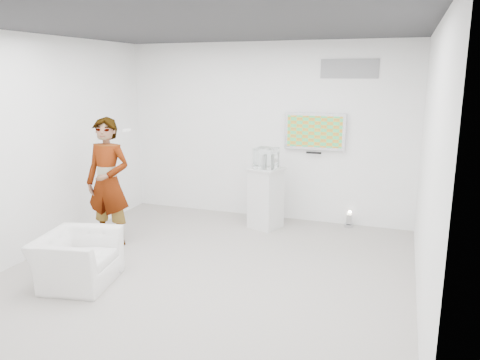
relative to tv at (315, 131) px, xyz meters
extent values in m
cube|color=#A39C95|center=(-0.85, -2.45, -1.55)|extent=(5.00, 5.00, 0.01)
cube|color=#2B2B2E|center=(-0.85, -2.45, 1.45)|extent=(5.00, 5.00, 0.01)
cube|color=white|center=(-0.85, 0.05, -0.05)|extent=(5.00, 0.01, 3.00)
cube|color=white|center=(-0.85, -4.95, -0.05)|extent=(5.00, 0.01, 3.00)
cube|color=white|center=(-3.35, -2.45, -0.05)|extent=(0.01, 5.00, 3.00)
cube|color=white|center=(1.65, -2.45, -0.05)|extent=(0.01, 5.00, 3.00)
cube|color=silver|center=(0.00, 0.00, 0.00)|extent=(1.00, 0.08, 0.60)
cube|color=gray|center=(0.50, 0.04, 1.00)|extent=(0.90, 0.02, 0.30)
imported|color=silver|center=(-2.60, -2.07, -0.61)|extent=(0.69, 0.46, 1.88)
imported|color=silver|center=(-2.21, -3.33, -1.25)|extent=(0.97, 1.07, 0.61)
cube|color=silver|center=(-0.67, -0.56, -1.05)|extent=(0.62, 0.62, 1.00)
cylinder|color=silver|center=(0.63, -0.09, -1.43)|extent=(0.18, 0.18, 0.25)
cube|color=silver|center=(-0.67, -0.56, -0.39)|extent=(0.37, 0.37, 0.32)
cube|color=silver|center=(-0.67, -0.56, -0.44)|extent=(0.06, 0.17, 0.23)
cube|color=silver|center=(-2.35, -1.91, 0.14)|extent=(0.08, 0.14, 0.04)
camera|label=1|loc=(1.38, -7.63, 0.92)|focal=35.00mm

